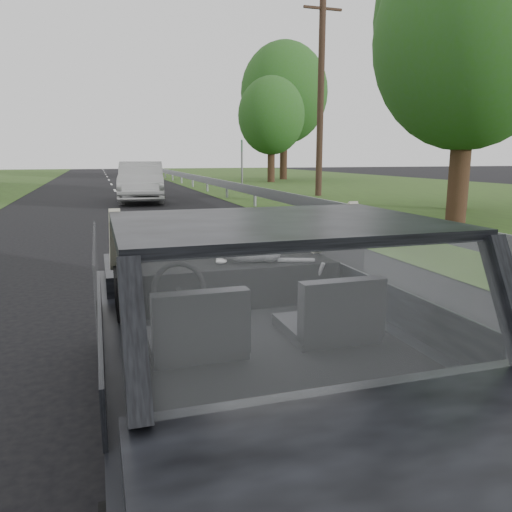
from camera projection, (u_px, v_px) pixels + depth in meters
ground at (253, 434)px, 3.22m from camera, size 140.00×140.00×0.00m
subject_car at (253, 327)px, 3.08m from camera, size 1.80×4.00×1.45m
dashboard at (227, 283)px, 3.64m from camera, size 1.58×0.45×0.30m
driver_seat at (197, 324)px, 2.66m from camera, size 0.50×0.72×0.42m
passenger_seat at (333, 311)px, 2.90m from camera, size 0.50×0.72×0.42m
steering_wheel at (179, 288)px, 3.23m from camera, size 0.36×0.36×0.04m
cat at (251, 252)px, 3.62m from camera, size 0.58×0.31×0.25m
guardrail at (294, 200)px, 13.73m from camera, size 0.05×90.00×0.32m
other_car at (141, 182)px, 19.48m from camera, size 2.30×4.86×1.55m
highway_sign at (242, 164)px, 27.43m from camera, size 0.38×1.04×2.62m
utility_pole at (321, 95)px, 21.53m from camera, size 0.37×0.37×8.69m
tree_0 at (466, 85)px, 12.23m from camera, size 4.74×4.74×6.96m
tree_1 at (470, 64)px, 15.71m from camera, size 6.14×6.14×9.22m
tree_2 at (271, 131)px, 33.45m from camera, size 4.58×4.58×6.76m
tree_3 at (284, 113)px, 37.12m from camera, size 6.47×6.47×9.73m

